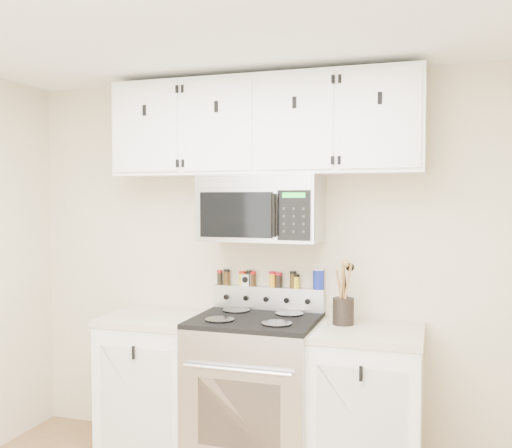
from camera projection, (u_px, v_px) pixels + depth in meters
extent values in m
cube|color=#C0B490|center=(270.00, 264.00, 3.83)|extent=(3.50, 0.01, 2.50)
cube|color=#B7B7BA|center=(255.00, 395.00, 3.57)|extent=(0.76, 0.65, 0.92)
cube|color=black|center=(239.00, 415.00, 3.27)|extent=(0.50, 0.02, 0.40)
cube|color=black|center=(255.00, 320.00, 3.54)|extent=(0.76, 0.65, 0.03)
cube|color=#B7B7BA|center=(268.00, 298.00, 3.81)|extent=(0.76, 0.08, 0.15)
cylinder|color=black|center=(220.00, 320.00, 3.45)|extent=(0.18, 0.18, 0.01)
cylinder|color=black|center=(277.00, 324.00, 3.35)|extent=(0.18, 0.18, 0.01)
cylinder|color=black|center=(236.00, 310.00, 3.74)|extent=(0.18, 0.18, 0.01)
cylinder|color=black|center=(289.00, 314.00, 3.63)|extent=(0.18, 0.18, 0.01)
cube|color=white|center=(158.00, 386.00, 3.80)|extent=(0.62, 0.60, 0.88)
cube|color=#BDAB91|center=(157.00, 318.00, 3.78)|extent=(0.64, 0.62, 0.04)
cube|color=white|center=(367.00, 409.00, 3.38)|extent=(0.62, 0.60, 0.88)
cube|color=#BDAB91|center=(368.00, 332.00, 3.36)|extent=(0.64, 0.62, 0.04)
cube|color=#9E9EA3|center=(262.00, 208.00, 3.64)|extent=(0.76, 0.38, 0.42)
cube|color=#B7B7BA|center=(252.00, 180.00, 3.45)|extent=(0.73, 0.01, 0.08)
cube|color=black|center=(236.00, 215.00, 3.49)|extent=(0.47, 0.01, 0.28)
cube|color=black|center=(294.00, 215.00, 3.38)|extent=(0.20, 0.01, 0.30)
cylinder|color=black|center=(274.00, 215.00, 3.37)|extent=(0.03, 0.03, 0.26)
cube|color=white|center=(263.00, 127.00, 3.64)|extent=(2.00, 0.33, 0.62)
cube|color=white|center=(145.00, 128.00, 3.70)|extent=(0.46, 0.01, 0.57)
cube|color=black|center=(144.00, 110.00, 3.69)|extent=(0.02, 0.01, 0.07)
cube|color=white|center=(217.00, 125.00, 3.55)|extent=(0.46, 0.01, 0.57)
cube|color=black|center=(216.00, 107.00, 3.54)|extent=(0.03, 0.01, 0.07)
cube|color=white|center=(295.00, 122.00, 3.40)|extent=(0.46, 0.01, 0.57)
cube|color=black|center=(294.00, 103.00, 3.39)|extent=(0.03, 0.01, 0.07)
cube|color=white|center=(380.00, 118.00, 3.25)|extent=(0.46, 0.01, 0.57)
cube|color=black|center=(380.00, 98.00, 3.24)|extent=(0.02, 0.01, 0.07)
cylinder|color=black|center=(343.00, 311.00, 3.48)|extent=(0.13, 0.13, 0.16)
cylinder|color=olive|center=(343.00, 291.00, 3.47)|extent=(0.02, 0.02, 0.30)
cylinder|color=olive|center=(347.00, 290.00, 3.46)|extent=(0.02, 0.02, 0.33)
cylinder|color=olive|center=(340.00, 292.00, 3.49)|extent=(0.02, 0.02, 0.28)
cylinder|color=black|center=(346.00, 291.00, 3.49)|extent=(0.02, 0.02, 0.29)
cylinder|color=olive|center=(341.00, 291.00, 3.46)|extent=(0.02, 0.02, 0.31)
cube|color=silver|center=(246.00, 280.00, 3.85)|extent=(0.08, 0.08, 0.08)
cylinder|color=navy|center=(318.00, 280.00, 3.70)|extent=(0.07, 0.07, 0.13)
cylinder|color=white|center=(318.00, 269.00, 3.70)|extent=(0.07, 0.07, 0.01)
cylinder|color=black|center=(220.00, 278.00, 3.91)|extent=(0.04, 0.04, 0.08)
cylinder|color=maroon|center=(220.00, 271.00, 3.91)|extent=(0.04, 0.04, 0.02)
cylinder|color=#422A0F|center=(227.00, 278.00, 3.90)|extent=(0.04, 0.04, 0.09)
cylinder|color=black|center=(227.00, 270.00, 3.89)|extent=(0.04, 0.04, 0.02)
cylinder|color=yellow|center=(242.00, 279.00, 3.86)|extent=(0.04, 0.04, 0.08)
cylinder|color=#B61B0E|center=(242.00, 272.00, 3.86)|extent=(0.05, 0.05, 0.02)
cylinder|color=black|center=(249.00, 279.00, 3.85)|extent=(0.04, 0.04, 0.09)
cylinder|color=black|center=(249.00, 272.00, 3.84)|extent=(0.04, 0.04, 0.02)
cylinder|color=#39220D|center=(253.00, 280.00, 3.84)|extent=(0.04, 0.04, 0.08)
cylinder|color=#B50D0E|center=(253.00, 273.00, 3.84)|extent=(0.04, 0.04, 0.02)
cylinder|color=#EFA51C|center=(272.00, 280.00, 3.80)|extent=(0.04, 0.04, 0.09)
cylinder|color=#B20D1F|center=(272.00, 273.00, 3.80)|extent=(0.04, 0.04, 0.02)
cylinder|color=black|center=(279.00, 281.00, 3.78)|extent=(0.05, 0.05, 0.08)
cylinder|color=#AE0D20|center=(279.00, 274.00, 3.78)|extent=(0.05, 0.05, 0.02)
cylinder|color=#402D0F|center=(293.00, 281.00, 3.75)|extent=(0.04, 0.04, 0.10)
cylinder|color=black|center=(293.00, 272.00, 3.75)|extent=(0.04, 0.04, 0.02)
cylinder|color=yellow|center=(296.00, 282.00, 3.75)|extent=(0.04, 0.04, 0.08)
cylinder|color=black|center=(296.00, 275.00, 3.75)|extent=(0.04, 0.04, 0.02)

